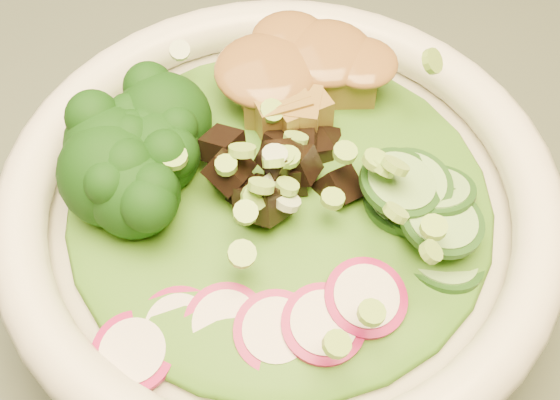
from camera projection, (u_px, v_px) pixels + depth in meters
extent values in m
cylinder|color=black|center=(492.00, 199.00, 0.95)|extent=(0.06, 0.06, 0.72)
cylinder|color=white|center=(280.00, 237.00, 0.42)|extent=(0.25, 0.25, 0.06)
torus|color=white|center=(280.00, 198.00, 0.39)|extent=(0.29, 0.29, 0.03)
ellipsoid|color=#2F6615|center=(280.00, 199.00, 0.39)|extent=(0.22, 0.22, 0.03)
ellipsoid|color=brown|center=(294.00, 66.00, 0.41)|extent=(0.07, 0.06, 0.02)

